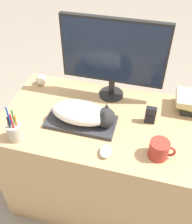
{
  "coord_description": "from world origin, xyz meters",
  "views": [
    {
      "loc": [
        0.2,
        -0.71,
        1.79
      ],
      "look_at": [
        -0.07,
        0.31,
        0.83
      ],
      "focal_mm": 42.0,
      "sensor_mm": 36.0,
      "label": 1
    }
  ],
  "objects": [
    {
      "name": "coffee_mug",
      "position": [
        0.28,
        0.14,
        0.82
      ],
      "size": [
        0.13,
        0.1,
        0.1
      ],
      "color": "#9E2D23",
      "rests_on": "desk"
    },
    {
      "name": "monitor",
      "position": [
        -0.04,
        0.55,
        1.06
      ],
      "size": [
        0.59,
        0.15,
        0.49
      ],
      "color": "black",
      "rests_on": "desk"
    },
    {
      "name": "desk",
      "position": [
        0.0,
        0.32,
        0.39
      ],
      "size": [
        1.22,
        0.65,
        0.77
      ],
      "color": "tan",
      "rests_on": "ground_plane"
    },
    {
      "name": "keyboard",
      "position": [
        -0.14,
        0.26,
        0.79
      ],
      "size": [
        0.38,
        0.18,
        0.02
      ],
      "color": "#2D2D33",
      "rests_on": "desk"
    },
    {
      "name": "computer_mouse",
      "position": [
        0.03,
        0.09,
        0.79
      ],
      "size": [
        0.06,
        0.09,
        0.03
      ],
      "color": "silver",
      "rests_on": "desk"
    },
    {
      "name": "baseball",
      "position": [
        -0.5,
        0.55,
        0.81
      ],
      "size": [
        0.07,
        0.07,
        0.07
      ],
      "color": "beige",
      "rests_on": "desk"
    },
    {
      "name": "phone",
      "position": [
        0.22,
        0.37,
        0.82
      ],
      "size": [
        0.06,
        0.03,
        0.1
      ],
      "color": "black",
      "rests_on": "desk"
    },
    {
      "name": "pen_cup",
      "position": [
        -0.44,
        0.07,
        0.83
      ],
      "size": [
        0.08,
        0.08,
        0.2
      ],
      "color": "#B2A893",
      "rests_on": "desk"
    },
    {
      "name": "cat",
      "position": [
        -0.12,
        0.26,
        0.85
      ],
      "size": [
        0.35,
        0.16,
        0.13
      ],
      "color": "white",
      "rests_on": "keyboard"
    }
  ]
}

